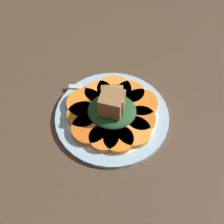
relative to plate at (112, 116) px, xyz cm
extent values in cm
cube|color=#4C3828|center=(0.00, 0.00, -1.52)|extent=(120.00, 120.00, 2.00)
cylinder|color=#99B7D1|center=(0.00, 0.00, -0.02)|extent=(25.29, 25.29, 1.00)
cylinder|color=white|center=(0.00, 0.00, 0.03)|extent=(20.23, 20.23, 1.00)
cylinder|color=orange|center=(-4.89, 4.55, 1.25)|extent=(7.39, 7.39, 1.34)
cylinder|color=orange|center=(-6.36, 1.22, 1.25)|extent=(6.43, 6.43, 1.34)
cylinder|color=orange|center=(-6.26, -3.09, 1.25)|extent=(7.57, 7.57, 1.34)
cylinder|color=orange|center=(-3.75, -5.94, 1.25)|extent=(6.49, 6.49, 1.34)
cylinder|color=orange|center=(-0.39, -6.51, 1.25)|extent=(8.00, 8.00, 1.34)
cylinder|color=orange|center=(3.49, -5.45, 1.25)|extent=(6.49, 6.49, 1.34)
cylinder|color=orange|center=(6.29, -2.07, 1.25)|extent=(8.12, 8.12, 1.34)
cylinder|color=orange|center=(6.36, 1.21, 1.25)|extent=(6.81, 6.81, 1.34)
cylinder|color=orange|center=(4.40, 4.53, 1.25)|extent=(7.78, 7.78, 1.34)
cylinder|color=orange|center=(1.20, 6.58, 1.25)|extent=(6.31, 6.31, 1.34)
cylinder|color=orange|center=(-1.81, 6.65, 1.25)|extent=(6.41, 6.41, 1.34)
ellipsoid|color=#1E4723|center=(0.00, 0.00, 1.97)|extent=(10.65, 9.58, 2.79)
cube|color=#9E754C|center=(0.06, 0.07, 5.66)|extent=(4.87, 4.87, 4.58)
cube|color=brown|center=(0.36, -1.98, 4.98)|extent=(3.80, 3.80, 3.22)
cube|color=olive|center=(-0.49, 0.68, 5.73)|extent=(5.58, 5.58, 4.72)
cube|color=silver|center=(4.62, -7.05, 0.78)|extent=(12.28, 1.51, 0.40)
cube|color=silver|center=(-2.24, -6.82, 0.78)|extent=(1.56, 2.36, 0.40)
cube|color=silver|center=(-5.43, -7.71, 0.78)|extent=(4.83, 0.47, 0.40)
cube|color=silver|center=(-5.41, -7.05, 0.78)|extent=(4.83, 0.47, 0.40)
cube|color=silver|center=(-5.39, -6.38, 0.78)|extent=(4.83, 0.47, 0.40)
cube|color=silver|center=(-5.36, -5.71, 0.78)|extent=(4.83, 0.47, 0.40)
camera|label=1|loc=(-2.97, 39.54, 56.92)|focal=50.00mm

